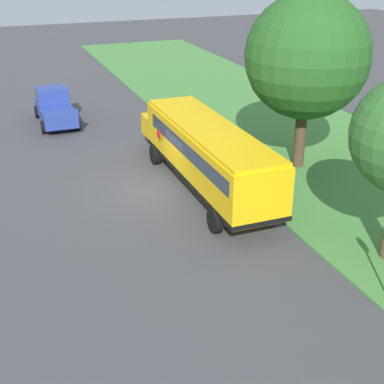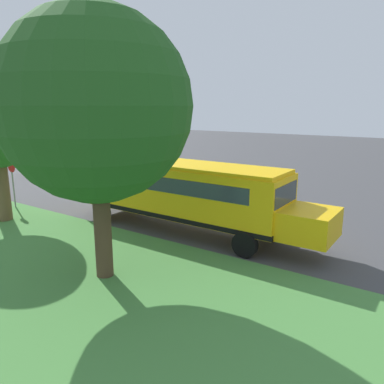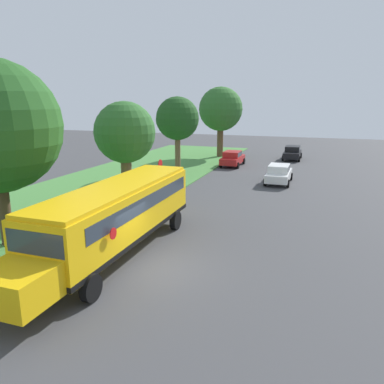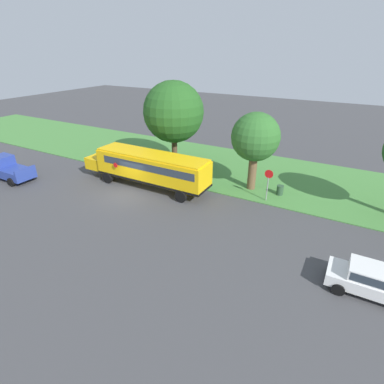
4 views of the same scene
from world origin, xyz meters
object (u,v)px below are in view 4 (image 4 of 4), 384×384
object	(u,v)px
stop_sign	(268,182)
school_bus	(149,167)
pickup_truck	(6,168)
oak_tree_roadside_mid	(256,139)
car_white_nearest	(373,280)
oak_tree_beside_bus	(174,112)
trash_bin	(280,191)

from	to	relation	value
stop_sign	school_bus	bearing A→B (deg)	-77.17
pickup_truck	oak_tree_roadside_mid	distance (m)	23.30
car_white_nearest	oak_tree_beside_bus	size ratio (longest dim) A/B	0.51
school_bus	car_white_nearest	distance (m)	18.32
school_bus	car_white_nearest	size ratio (longest dim) A/B	2.82
school_bus	stop_sign	distance (m)	10.20
oak_tree_beside_bus	trash_bin	size ratio (longest dim) A/B	9.58
oak_tree_beside_bus	trash_bin	world-z (taller)	oak_tree_beside_bus
pickup_truck	oak_tree_beside_bus	xyz separation A→B (m)	(-10.61, 12.27, 4.53)
oak_tree_beside_bus	trash_bin	bearing A→B (deg)	81.55
school_bus	stop_sign	xyz separation A→B (m)	(-2.27, 9.94, -0.19)
trash_bin	pickup_truck	bearing A→B (deg)	-69.41
car_white_nearest	oak_tree_beside_bus	bearing A→B (deg)	-120.27
trash_bin	car_white_nearest	bearing A→B (deg)	37.47
school_bus	oak_tree_beside_bus	xyz separation A→B (m)	(-5.58, -0.80, 3.68)
car_white_nearest	trash_bin	distance (m)	11.36
oak_tree_roadside_mid	pickup_truck	bearing A→B (deg)	-67.13
oak_tree_beside_bus	stop_sign	distance (m)	11.89
car_white_nearest	trash_bin	xyz separation A→B (m)	(-9.01, -6.91, -0.43)
oak_tree_beside_bus	pickup_truck	bearing A→B (deg)	-49.15
school_bus	oak_tree_roadside_mid	bearing A→B (deg)	115.67
school_bus	trash_bin	bearing A→B (deg)	110.02
car_white_nearest	stop_sign	distance (m)	10.65
stop_sign	pickup_truck	bearing A→B (deg)	-72.41
car_white_nearest	stop_sign	world-z (taller)	stop_sign
school_bus	oak_tree_beside_bus	size ratio (longest dim) A/B	1.44
school_bus	trash_bin	distance (m)	11.42
pickup_truck	stop_sign	distance (m)	24.16
school_bus	oak_tree_beside_bus	world-z (taller)	oak_tree_beside_bus
car_white_nearest	trash_bin	size ratio (longest dim) A/B	4.89
school_bus	pickup_truck	size ratio (longest dim) A/B	2.30
school_bus	oak_tree_roadside_mid	size ratio (longest dim) A/B	1.84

